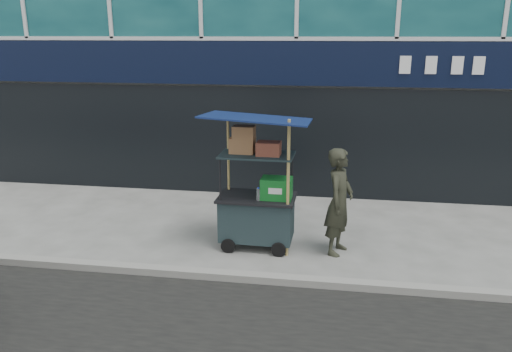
# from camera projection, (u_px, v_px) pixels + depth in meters

# --- Properties ---
(ground) EXTENTS (80.00, 80.00, 0.00)m
(ground) POSITION_uv_depth(u_px,v_px,m) (272.00, 276.00, 7.49)
(ground) COLOR #5F5F5A
(ground) RESTS_ON ground
(curb) EXTENTS (80.00, 0.18, 0.12)m
(curb) POSITION_uv_depth(u_px,v_px,m) (270.00, 279.00, 7.28)
(curb) COLOR gray
(curb) RESTS_ON ground
(vendor_cart) EXTENTS (1.73, 1.24, 2.30)m
(vendor_cart) POSITION_uv_depth(u_px,v_px,m) (258.00, 201.00, 8.34)
(vendor_cart) COLOR #19262A
(vendor_cart) RESTS_ON ground
(vendor_man) EXTENTS (0.61, 0.75, 1.77)m
(vendor_man) POSITION_uv_depth(u_px,v_px,m) (339.00, 202.00, 8.08)
(vendor_man) COLOR #282A1F
(vendor_man) RESTS_ON ground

